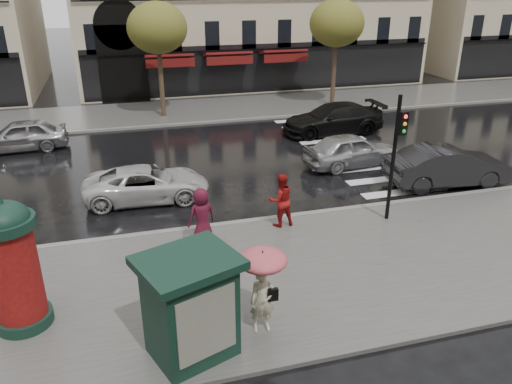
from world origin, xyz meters
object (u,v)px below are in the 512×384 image
object	(u,v)px
traffic_light	(396,147)
car_silver	(351,150)
morris_column	(12,261)
car_white	(147,184)
car_darkgrey	(448,166)
man_burgundy	(202,216)
woman_red	(281,200)
car_far_silver	(20,135)
newsstand	(190,306)
woman_umbrella	(263,278)
car_black	(333,119)

from	to	relation	value
traffic_light	car_silver	bearing A→B (deg)	77.55
morris_column	car_white	bearing A→B (deg)	63.36
car_darkgrey	car_silver	bearing A→B (deg)	46.12
man_burgundy	morris_column	xyz separation A→B (m)	(-4.87, -2.83, 0.83)
woman_red	car_silver	distance (m)	7.00
morris_column	car_darkgrey	world-z (taller)	morris_column
traffic_light	car_darkgrey	distance (m)	5.04
car_far_silver	newsstand	bearing A→B (deg)	15.44
woman_red	newsstand	size ratio (longest dim) A/B	0.75
newsstand	car_silver	distance (m)	13.59
newsstand	car_white	size ratio (longest dim) A/B	0.53
traffic_light	car_white	distance (m)	9.19
woman_umbrella	car_darkgrey	bearing A→B (deg)	34.91
car_white	car_silver	bearing A→B (deg)	-78.81
morris_column	car_darkgrey	distance (m)	16.18
morris_column	car_far_silver	size ratio (longest dim) A/B	0.83
car_far_silver	car_white	bearing A→B (deg)	31.86
car_black	woman_red	bearing A→B (deg)	-33.67
car_white	car_far_silver	distance (m)	9.44
man_burgundy	traffic_light	bearing A→B (deg)	162.66
man_burgundy	car_darkgrey	distance (m)	10.70
car_silver	car_black	bearing A→B (deg)	-21.19
man_burgundy	newsstand	world-z (taller)	newsstand
woman_red	car_black	distance (m)	11.64
car_silver	car_white	size ratio (longest dim) A/B	0.94
morris_column	car_far_silver	xyz separation A→B (m)	(-2.02, 14.58, -1.11)
woman_umbrella	car_black	distance (m)	17.10
traffic_light	car_far_silver	world-z (taller)	traffic_light
car_white	woman_red	bearing A→B (deg)	-128.12
car_silver	traffic_light	bearing A→B (deg)	160.62
woman_red	car_silver	bearing A→B (deg)	-140.33
newsstand	car_white	bearing A→B (deg)	91.92
traffic_light	car_darkgrey	size ratio (longest dim) A/B	0.88
newsstand	car_silver	world-z (taller)	newsstand
woman_red	traffic_light	size ratio (longest dim) A/B	0.43
car_far_silver	car_black	bearing A→B (deg)	81.08
morris_column	car_far_silver	distance (m)	14.77
traffic_light	man_burgundy	bearing A→B (deg)	178.69
car_black	car_far_silver	size ratio (longest dim) A/B	1.25
woman_red	traffic_light	bearing A→B (deg)	165.62
traffic_light	car_black	bearing A→B (deg)	76.70
car_far_silver	man_burgundy	bearing A→B (deg)	26.70
traffic_light	woman_umbrella	bearing A→B (deg)	-142.79
car_white	woman_umbrella	bearing A→B (deg)	-163.91
car_darkgrey	car_black	bearing A→B (deg)	15.35
newsstand	car_black	bearing A→B (deg)	56.58
traffic_light	newsstand	xyz separation A→B (m)	(-7.58, -4.79, -1.39)
man_burgundy	car_silver	xyz separation A→B (m)	(7.70, 5.39, -0.28)
woman_umbrella	car_silver	size ratio (longest dim) A/B	0.50
woman_umbrella	car_white	bearing A→B (deg)	103.10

